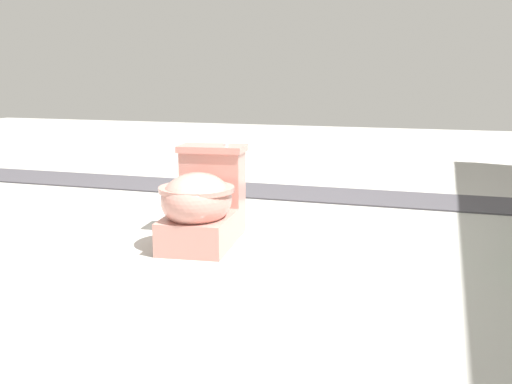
# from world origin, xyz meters

# --- Properties ---
(ground_plane) EXTENTS (14.00, 14.00, 0.00)m
(ground_plane) POSITION_xyz_m (0.00, 0.00, 0.00)
(ground_plane) COLOR #A8A59E
(gravel_strip) EXTENTS (0.56, 8.00, 0.01)m
(gravel_strip) POSITION_xyz_m (-1.28, 0.50, 0.01)
(gravel_strip) COLOR #423F44
(gravel_strip) RESTS_ON ground
(toilet) EXTENTS (0.67, 0.44, 0.52)m
(toilet) POSITION_xyz_m (0.17, 0.22, 0.22)
(toilet) COLOR tan
(toilet) RESTS_ON ground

